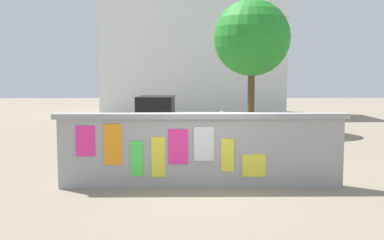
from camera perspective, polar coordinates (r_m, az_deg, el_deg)
name	(u,v)px	position (r m, az deg, el deg)	size (l,w,h in m)	color
ground	(194,138)	(18.58, 0.27, -2.28)	(60.00, 60.00, 0.00)	gray
poster_wall	(201,149)	(10.54, 1.11, -3.69)	(6.73, 0.42, 1.72)	#9D9D9D
auto_rickshaw_truck	(185,124)	(15.65, -0.92, -0.49)	(3.68, 1.70, 1.85)	black
motorcycle	(145,153)	(12.63, -5.94, -4.06)	(1.89, 0.57, 0.87)	black
bicycle_near	(273,154)	(13.05, 10.03, -4.24)	(1.68, 0.53, 0.95)	black
person_walking	(222,134)	(12.52, 3.80, -1.71)	(0.38, 0.38, 1.62)	#D83F72
tree_roadside	(252,38)	(21.08, 7.48, 10.10)	(3.46, 3.46, 5.95)	brown
building_background	(193,47)	(29.89, 0.08, 9.16)	(11.74, 4.44, 8.64)	white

